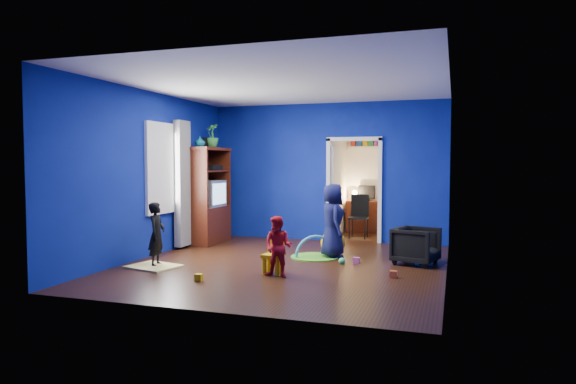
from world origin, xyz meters
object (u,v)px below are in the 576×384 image
(child_black, at_px, (157,234))
(kid_chair, at_px, (273,257))
(vase, at_px, (200,142))
(play_mat, at_px, (315,257))
(child_navy, at_px, (333,221))
(tv_armoire, at_px, (207,195))
(toddler_red, at_px, (278,247))
(crt_tv, at_px, (209,194))
(hopper_ball, at_px, (333,243))
(folding_chair, at_px, (358,217))
(armchair, at_px, (416,246))
(study_desk, at_px, (366,217))

(child_black, bearing_deg, kid_chair, -99.62)
(vase, relative_size, play_mat, 0.25)
(child_black, height_order, child_navy, child_navy)
(tv_armoire, bearing_deg, kid_chair, -45.86)
(toddler_red, xyz_separation_m, vase, (-2.41, 2.23, 1.62))
(kid_chair, relative_size, play_mat, 0.59)
(crt_tv, bearing_deg, play_mat, -19.63)
(toddler_red, bearing_deg, hopper_ball, 84.51)
(folding_chair, bearing_deg, vase, -145.13)
(child_black, height_order, hopper_ball, child_black)
(crt_tv, relative_size, folding_chair, 0.76)
(armchair, relative_size, crt_tv, 0.95)
(vase, xyz_separation_m, folding_chair, (2.82, 1.96, -1.61))
(toddler_red, xyz_separation_m, kid_chair, (-0.15, 0.20, -0.19))
(armchair, distance_m, child_black, 4.18)
(vase, distance_m, study_desk, 4.40)
(crt_tv, height_order, study_desk, crt_tv)
(hopper_ball, bearing_deg, play_mat, -124.09)
(vase, bearing_deg, hopper_ball, -4.80)
(armchair, height_order, child_black, child_black)
(toddler_red, relative_size, hopper_ball, 2.00)
(hopper_ball, bearing_deg, child_black, -142.71)
(child_black, bearing_deg, study_desk, -37.82)
(armchair, distance_m, study_desk, 3.83)
(play_mat, bearing_deg, vase, 166.94)
(play_mat, relative_size, study_desk, 0.96)
(child_black, bearing_deg, toddler_red, -105.21)
(vase, height_order, tv_armoire, vase)
(armchair, distance_m, vase, 4.63)
(hopper_ball, bearing_deg, study_desk, 88.88)
(child_black, xyz_separation_m, folding_chair, (2.50, 4.05, -0.05))
(child_navy, bearing_deg, armchair, -121.30)
(child_black, xyz_separation_m, play_mat, (2.20, 1.50, -0.50))
(hopper_ball, distance_m, study_desk, 3.16)
(armchair, distance_m, play_mat, 1.74)
(tv_armoire, height_order, study_desk, tv_armoire)
(toddler_red, xyz_separation_m, hopper_ball, (0.34, 2.00, -0.22))
(kid_chair, distance_m, play_mat, 1.49)
(armchair, relative_size, child_navy, 0.52)
(armchair, height_order, tv_armoire, tv_armoire)
(vase, bearing_deg, folding_chair, 34.87)
(vase, bearing_deg, study_desk, 46.06)
(child_navy, bearing_deg, folding_chair, -25.49)
(toddler_red, relative_size, folding_chair, 0.96)
(play_mat, bearing_deg, kid_chair, -100.04)
(tv_armoire, xyz_separation_m, crt_tv, (0.04, 0.00, 0.04))
(hopper_ball, height_order, study_desk, study_desk)
(study_desk, relative_size, folding_chair, 0.96)
(crt_tv, bearing_deg, study_desk, 43.37)
(tv_armoire, bearing_deg, armchair, -12.44)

